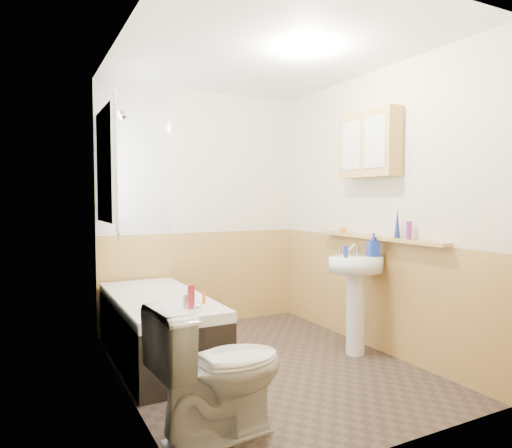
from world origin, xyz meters
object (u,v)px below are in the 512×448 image
(toilet, at_px, (219,371))
(sink, at_px, (356,285))
(pine_shelf, at_px, (377,238))
(bathtub, at_px, (158,326))
(medicine_cabinet, at_px, (369,144))

(toilet, height_order, sink, sink)
(sink, xyz_separation_m, pine_shelf, (0.20, -0.04, 0.40))
(toilet, distance_m, sink, 1.78)
(bathtub, relative_size, medicine_cabinet, 2.52)
(toilet, height_order, pine_shelf, pine_shelf)
(toilet, bearing_deg, sink, -69.98)
(pine_shelf, bearing_deg, sink, 167.74)
(pine_shelf, height_order, medicine_cabinet, medicine_cabinet)
(medicine_cabinet, bearing_deg, sink, -164.79)
(pine_shelf, bearing_deg, toilet, -158.79)
(sink, distance_m, pine_shelf, 0.45)
(toilet, relative_size, medicine_cabinet, 1.21)
(bathtub, height_order, pine_shelf, pine_shelf)
(bathtub, height_order, toilet, toilet)
(toilet, xyz_separation_m, medicine_cabinet, (1.77, 0.79, 1.46))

